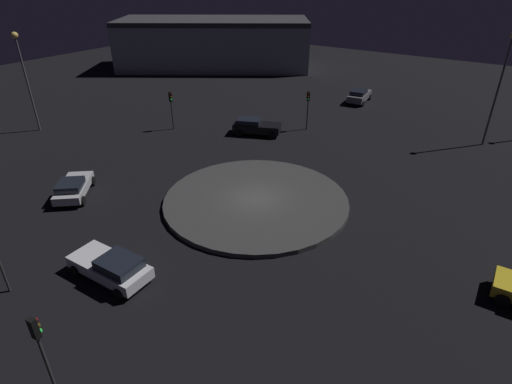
# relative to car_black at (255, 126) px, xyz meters

# --- Properties ---
(ground_plane) EXTENTS (119.54, 119.54, 0.00)m
(ground_plane) POSITION_rel_car_black_xyz_m (10.86, 7.37, -0.80)
(ground_plane) COLOR black
(roundabout_island) EXTENTS (12.72, 12.72, 0.32)m
(roundabout_island) POSITION_rel_car_black_xyz_m (10.86, 7.37, -0.64)
(roundabout_island) COLOR #383838
(roundabout_island) RESTS_ON ground_plane
(car_black) EXTENTS (3.42, 4.85, 1.52)m
(car_black) POSITION_rel_car_black_xyz_m (0.00, 0.00, 0.00)
(car_black) COLOR black
(car_black) RESTS_ON ground_plane
(car_white) EXTENTS (2.24, 4.65, 1.44)m
(car_white) POSITION_rel_car_black_xyz_m (21.57, 5.55, -0.07)
(car_white) COLOR white
(car_white) RESTS_ON ground_plane
(car_silver) EXTENTS (4.33, 4.06, 1.37)m
(car_silver) POSITION_rel_car_black_xyz_m (17.37, -3.79, -0.08)
(car_silver) COLOR silver
(car_silver) RESTS_ON ground_plane
(car_grey) EXTENTS (4.50, 2.39, 1.53)m
(car_grey) POSITION_rel_car_black_xyz_m (-15.78, 4.29, 0.00)
(car_grey) COLOR slate
(car_grey) RESTS_ON ground_plane
(traffic_light_west) EXTENTS (0.38, 0.35, 3.83)m
(traffic_light_west) POSITION_rel_car_black_xyz_m (-3.95, 3.50, 1.93)
(traffic_light_west) COLOR #2D2D2D
(traffic_light_west) RESTS_ON ground_plane
(traffic_light_southwest) EXTENTS (0.37, 0.40, 3.75)m
(traffic_light_southwest) POSITION_rel_car_black_xyz_m (3.42, -7.61, 1.88)
(traffic_light_southwest) COLOR #2D2D2D
(traffic_light_southwest) RESTS_ON ground_plane
(traffic_light_east_near) EXTENTS (0.37, 0.32, 3.70)m
(traffic_light_east_near) POSITION_rel_car_black_xyz_m (27.08, 8.90, 1.85)
(traffic_light_east_near) COLOR #2D2D2D
(traffic_light_east_near) RESTS_ON ground_plane
(streetlamp_northwest) EXTENTS (0.50, 0.50, 9.71)m
(streetlamp_northwest) POSITION_rel_car_black_xyz_m (-9.48, 18.77, 5.29)
(streetlamp_northwest) COLOR #4C4C51
(streetlamp_northwest) RESTS_ON ground_plane
(streetlamp_south) EXTENTS (0.59, 0.59, 9.25)m
(streetlamp_south) POSITION_rel_car_black_xyz_m (11.10, -18.50, 5.48)
(streetlamp_south) COLOR #4C4C51
(streetlamp_south) RESTS_ON ground_plane
(store_building) EXTENTS (25.34, 30.47, 7.28)m
(store_building) POSITION_rel_car_black_xyz_m (-21.24, -22.24, 2.84)
(store_building) COLOR #8C939E
(store_building) RESTS_ON ground_plane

